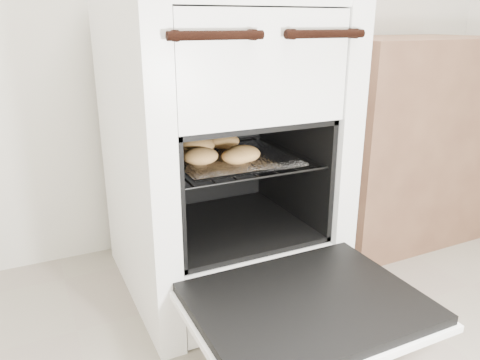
% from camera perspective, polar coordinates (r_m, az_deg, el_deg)
% --- Properties ---
extents(stove, '(0.67, 0.74, 1.02)m').
position_cam_1_polar(stove, '(1.60, -2.51, 3.56)').
color(stove, white).
rests_on(stove, ground).
extents(oven_door, '(0.60, 0.47, 0.04)m').
position_cam_1_polar(oven_door, '(1.26, 8.14, -14.96)').
color(oven_door, black).
rests_on(oven_door, stove).
extents(oven_rack, '(0.49, 0.47, 0.01)m').
position_cam_1_polar(oven_rack, '(1.54, -1.43, 2.63)').
color(oven_rack, black).
rests_on(oven_rack, stove).
extents(foil_sheet, '(0.38, 0.33, 0.01)m').
position_cam_1_polar(foil_sheet, '(1.52, -1.09, 2.66)').
color(foil_sheet, white).
rests_on(foil_sheet, oven_rack).
extents(baked_rolls, '(0.31, 0.34, 0.06)m').
position_cam_1_polar(baked_rolls, '(1.52, -3.86, 3.84)').
color(baked_rolls, tan).
rests_on(baked_rolls, foil_sheet).
extents(counter, '(0.86, 0.58, 0.86)m').
position_cam_1_polar(counter, '(2.22, 19.03, 4.97)').
color(counter, brown).
rests_on(counter, ground).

